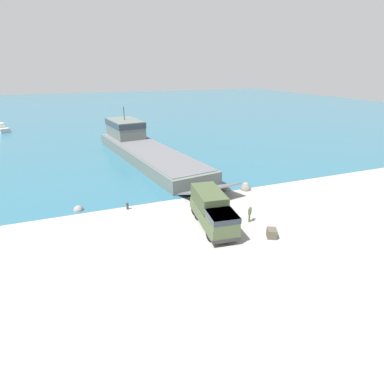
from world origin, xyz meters
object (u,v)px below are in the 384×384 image
object	(u,v)px
landing_craft	(141,145)
soldier_on_ramp	(250,213)
military_truck	(213,210)
moored_boat_a	(0,129)
cargo_crate	(272,233)
mooring_bollard	(127,206)

from	to	relation	value
landing_craft	soldier_on_ramp	xyz separation A→B (m)	(4.66, -27.99, -0.80)
military_truck	soldier_on_ramp	xyz separation A→B (m)	(3.67, -0.63, -0.64)
moored_boat_a	cargo_crate	size ratio (longest dim) A/B	6.43
landing_craft	moored_boat_a	bearing A→B (deg)	119.55
landing_craft	moored_boat_a	size ratio (longest dim) A/B	5.86
soldier_on_ramp	mooring_bollard	bearing A→B (deg)	11.07
soldier_on_ramp	mooring_bollard	xyz separation A→B (m)	(-10.63, 7.10, -0.54)
soldier_on_ramp	mooring_bollard	world-z (taller)	soldier_on_ramp
landing_craft	mooring_bollard	bearing A→B (deg)	-115.35
landing_craft	moored_boat_a	world-z (taller)	landing_craft
cargo_crate	soldier_on_ramp	bearing A→B (deg)	95.44
landing_craft	cargo_crate	distance (m)	31.68
military_truck	moored_boat_a	world-z (taller)	military_truck
soldier_on_ramp	cargo_crate	bearing A→B (deg)	140.23
military_truck	soldier_on_ramp	world-z (taller)	military_truck
moored_boat_a	mooring_bollard	bearing A→B (deg)	-99.93
landing_craft	mooring_bollard	xyz separation A→B (m)	(-5.97, -20.89, -1.34)
military_truck	soldier_on_ramp	bearing A→B (deg)	86.82
cargo_crate	mooring_bollard	bearing A→B (deg)	136.55
landing_craft	mooring_bollard	distance (m)	21.77
soldier_on_ramp	mooring_bollard	size ratio (longest dim) A/B	2.11
mooring_bollard	moored_boat_a	bearing A→B (deg)	111.15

